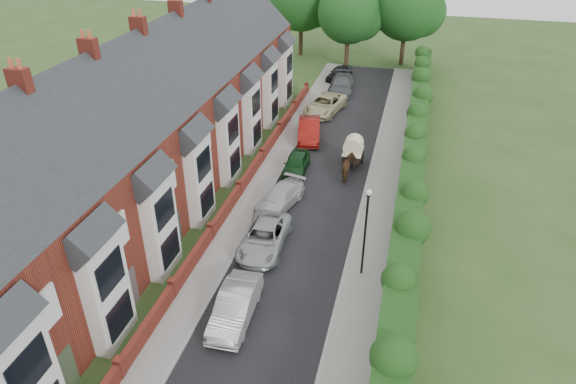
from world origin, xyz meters
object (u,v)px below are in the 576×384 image
car_silver_b (264,237)px  car_green (296,164)px  car_beige (325,104)px  car_grey (342,84)px  car_red (309,130)px  car_black (339,73)px  car_silver_a (235,306)px  lamppost (366,222)px  horse (348,168)px  horse_cart (353,149)px  car_white (280,198)px

car_silver_b → car_green: size_ratio=1.25×
car_beige → car_grey: car_beige is taller
car_red → car_black: (-0.10, 15.26, -0.09)m
car_silver_a → car_beige: (-0.76, 26.21, 0.02)m
lamppost → car_beige: 22.59m
lamppost → car_green: bearing=120.6°
car_silver_a → car_silver_b: bearing=90.6°
car_silver_b → car_grey: car_grey is taller
horse → car_beige: bearing=-77.4°
car_silver_a → horse: horse is taller
horse_cart → car_silver_b: bearing=-106.7°
car_red → horse: horse is taller
car_grey → horse_cart: bearing=-82.9°
car_black → horse: size_ratio=2.09×
lamppost → car_red: (-6.25, 15.74, -2.51)m
car_green → horse_cart: (3.71, 2.06, 0.63)m
car_grey → horse_cart: 15.74m
car_grey → car_green: bearing=-96.4°
car_green → car_white: bearing=-91.7°
lamppost → car_silver_a: (-5.30, -4.60, -2.56)m
car_white → car_red: bearing=106.1°
car_silver_b → car_beige: size_ratio=0.90×
car_red → car_beige: bearing=77.2°
car_beige → car_black: size_ratio=1.32×
car_silver_a → car_green: 14.67m
car_white → car_beige: bearing=104.7°
car_beige → horse: size_ratio=2.76×
car_white → car_black: (-0.48, 25.62, 0.06)m
car_grey → car_black: car_grey is taller
car_beige → horse_cart: 10.24m
car_silver_b → lamppost: bearing=-11.6°
car_grey → car_silver_a: bearing=-94.6°
car_silver_a → car_black: (-1.06, 35.60, -0.04)m
car_grey → car_black: (-0.83, 3.50, -0.05)m
car_silver_b → car_green: car_silver_b is taller
car_green → car_beige: car_beige is taller
horse → horse_cart: (-0.00, 2.12, 0.46)m
car_black → horse_cart: horse_cart is taller
car_white → lamppost: bearing=-28.5°
car_silver_a → car_beige: car_beige is taller
lamppost → car_white: 8.40m
car_white → car_green: car_green is taller
horse_cart → car_grey: bearing=102.1°
car_silver_a → car_silver_b: (-0.28, 5.59, -0.06)m
car_silver_b → horse: bearing=68.1°
car_white → horse: horse is taller
lamppost → car_silver_b: bearing=169.9°
car_red → horse: (4.02, -5.74, 0.04)m
car_silver_a → car_grey: car_grey is taller
car_red → car_black: car_red is taller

